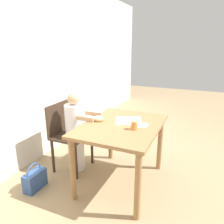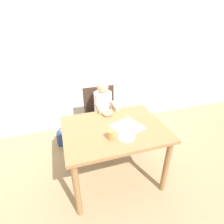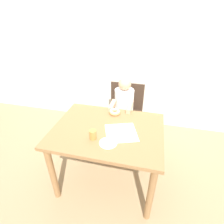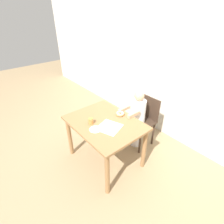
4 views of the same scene
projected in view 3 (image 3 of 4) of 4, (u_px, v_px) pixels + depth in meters
name	position (u px, v px, depth m)	size (l,w,h in m)	color
ground_plane	(108.00, 178.00, 2.06)	(12.00, 12.00, 0.00)	#997F5B
wall_back	(130.00, 46.00, 2.49)	(8.00, 0.05, 2.50)	silver
dining_table	(108.00, 137.00, 1.74)	(1.06, 0.80, 0.72)	olive
chair	(125.00, 113.00, 2.42)	(0.46, 0.40, 0.85)	#38281E
child_figure	(124.00, 115.00, 2.31)	(0.25, 0.44, 1.01)	white
donut	(115.00, 112.00, 1.91)	(0.12, 0.12, 0.04)	tan
napkin	(121.00, 133.00, 1.63)	(0.36, 0.36, 0.00)	white
handbag	(91.00, 125.00, 2.79)	(0.26, 0.13, 0.32)	#2D4C84
cup	(93.00, 134.00, 1.54)	(0.06, 0.06, 0.09)	orange
plate	(108.00, 143.00, 1.50)	(0.16, 0.16, 0.01)	white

